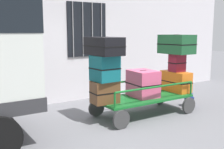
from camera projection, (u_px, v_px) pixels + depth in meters
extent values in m
plane|color=slate|center=(120.00, 124.00, 5.91)|extent=(40.00, 40.00, 0.00)
cube|color=silver|center=(69.00, 11.00, 7.60)|extent=(12.00, 0.30, 5.00)
cube|color=black|center=(87.00, 30.00, 7.78)|extent=(1.20, 0.04, 1.50)
cylinder|color=gray|center=(73.00, 30.00, 7.51)|extent=(0.03, 0.03, 1.50)
cylinder|color=gray|center=(83.00, 30.00, 7.67)|extent=(0.03, 0.03, 1.50)
cylinder|color=gray|center=(92.00, 30.00, 7.83)|extent=(0.03, 0.03, 1.50)
cylinder|color=gray|center=(101.00, 30.00, 7.99)|extent=(0.03, 0.03, 1.50)
cube|color=#146023|center=(143.00, 98.00, 6.48)|extent=(2.28, 0.97, 0.05)
cylinder|color=#383838|center=(189.00, 105.00, 6.63)|extent=(0.39, 0.06, 0.39)
cylinder|color=#383838|center=(160.00, 97.00, 7.47)|extent=(0.39, 0.06, 0.39)
cylinder|color=#383838|center=(121.00, 120.00, 5.57)|extent=(0.39, 0.06, 0.39)
cylinder|color=#383838|center=(96.00, 108.00, 6.41)|extent=(0.39, 0.06, 0.39)
cylinder|color=#146023|center=(191.00, 88.00, 6.68)|extent=(0.04, 0.04, 0.31)
cylinder|color=#146023|center=(165.00, 82.00, 7.42)|extent=(0.04, 0.04, 0.31)
cylinder|color=#146023|center=(115.00, 100.00, 5.50)|extent=(0.04, 0.04, 0.31)
cylinder|color=#146023|center=(93.00, 92.00, 6.24)|extent=(0.04, 0.04, 0.31)
cylinder|color=#146023|center=(157.00, 87.00, 6.06)|extent=(2.20, 0.04, 0.04)
cylinder|color=#146023|center=(132.00, 81.00, 6.80)|extent=(2.20, 0.04, 0.04)
cube|color=brown|center=(105.00, 92.00, 5.88)|extent=(0.57, 0.40, 0.47)
cube|color=black|center=(105.00, 92.00, 5.88)|extent=(0.58, 0.41, 0.02)
cube|color=black|center=(105.00, 81.00, 5.84)|extent=(0.16, 0.04, 0.02)
cube|color=#0F5960|center=(105.00, 68.00, 5.79)|extent=(0.51, 0.51, 0.54)
cube|color=black|center=(105.00, 68.00, 5.79)|extent=(0.52, 0.52, 0.02)
cube|color=black|center=(105.00, 56.00, 5.75)|extent=(0.16, 0.04, 0.02)
cube|color=black|center=(104.00, 46.00, 5.75)|extent=(0.53, 0.86, 0.37)
cube|color=black|center=(104.00, 46.00, 5.75)|extent=(0.54, 0.87, 0.02)
cube|color=black|center=(104.00, 37.00, 5.72)|extent=(0.16, 0.03, 0.02)
cube|color=#CC4C72|center=(143.00, 84.00, 6.46)|extent=(0.58, 0.72, 0.61)
cube|color=black|center=(143.00, 84.00, 6.46)|extent=(0.59, 0.73, 0.02)
cube|color=black|center=(143.00, 71.00, 6.41)|extent=(0.16, 0.04, 0.02)
cube|color=orange|center=(176.00, 81.00, 7.02)|extent=(0.38, 0.78, 0.51)
cube|color=black|center=(176.00, 81.00, 7.02)|extent=(0.39, 0.79, 0.02)
cube|color=black|center=(176.00, 72.00, 6.98)|extent=(0.13, 0.03, 0.02)
cube|color=maroon|center=(177.00, 63.00, 6.93)|extent=(0.36, 0.28, 0.44)
cube|color=black|center=(177.00, 63.00, 6.93)|extent=(0.38, 0.29, 0.02)
cube|color=black|center=(177.00, 54.00, 6.90)|extent=(0.13, 0.03, 0.02)
cube|color=#194C28|center=(177.00, 44.00, 6.89)|extent=(0.59, 0.82, 0.47)
cube|color=black|center=(177.00, 44.00, 6.89)|extent=(0.60, 0.84, 0.02)
cube|color=black|center=(177.00, 35.00, 6.86)|extent=(0.16, 0.04, 0.02)
ellipsoid|color=navy|center=(189.00, 98.00, 7.25)|extent=(0.27, 0.19, 0.44)
cube|color=navy|center=(191.00, 100.00, 7.18)|extent=(0.14, 0.06, 0.15)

